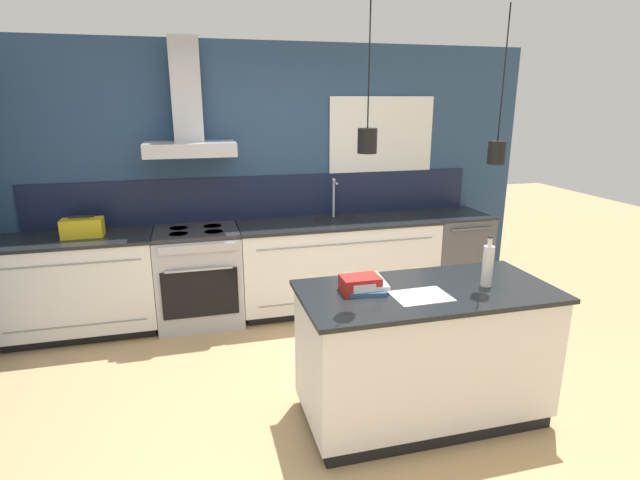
# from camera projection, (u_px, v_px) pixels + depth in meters

# --- Properties ---
(ground_plane) EXTENTS (16.00, 16.00, 0.00)m
(ground_plane) POSITION_uv_depth(u_px,v_px,m) (311.00, 410.00, 3.44)
(ground_plane) COLOR tan
(ground_plane) RESTS_ON ground
(wall_back) EXTENTS (5.60, 2.35, 2.60)m
(wall_back) POSITION_uv_depth(u_px,v_px,m) (259.00, 174.00, 4.93)
(wall_back) COLOR navy
(wall_back) RESTS_ON ground_plane
(counter_run_left) EXTENTS (1.31, 0.64, 0.91)m
(counter_run_left) POSITION_uv_depth(u_px,v_px,m) (80.00, 285.00, 4.47)
(counter_run_left) COLOR black
(counter_run_left) RESTS_ON ground_plane
(counter_run_sink) EXTENTS (1.99, 0.64, 1.31)m
(counter_run_sink) POSITION_uv_depth(u_px,v_px,m) (338.00, 264.00, 5.06)
(counter_run_sink) COLOR black
(counter_run_sink) RESTS_ON ground_plane
(oven_range) EXTENTS (0.78, 0.66, 0.91)m
(oven_range) POSITION_uv_depth(u_px,v_px,m) (199.00, 276.00, 4.72)
(oven_range) COLOR #B5B5BA
(oven_range) RESTS_ON ground_plane
(dishwasher) EXTENTS (0.61, 0.65, 0.91)m
(dishwasher) POSITION_uv_depth(u_px,v_px,m) (453.00, 255.00, 5.38)
(dishwasher) COLOR #4C4C51
(dishwasher) RESTS_ON ground_plane
(kitchen_island) EXTENTS (1.63, 0.78, 0.91)m
(kitchen_island) POSITION_uv_depth(u_px,v_px,m) (424.00, 353.00, 3.28)
(kitchen_island) COLOR black
(kitchen_island) RESTS_ON ground_plane
(bottle_on_island) EXTENTS (0.07, 0.07, 0.33)m
(bottle_on_island) POSITION_uv_depth(u_px,v_px,m) (488.00, 265.00, 3.17)
(bottle_on_island) COLOR silver
(bottle_on_island) RESTS_ON kitchen_island
(book_stack) EXTENTS (0.29, 0.37, 0.05)m
(book_stack) POSITION_uv_depth(u_px,v_px,m) (365.00, 284.00, 3.17)
(book_stack) COLOR #335684
(book_stack) RESTS_ON kitchen_island
(red_supply_box) EXTENTS (0.24, 0.17, 0.10)m
(red_supply_box) POSITION_uv_depth(u_px,v_px,m) (360.00, 284.00, 3.10)
(red_supply_box) COLOR red
(red_supply_box) RESTS_ON kitchen_island
(paper_pile) EXTENTS (0.35, 0.26, 0.01)m
(paper_pile) POSITION_uv_depth(u_px,v_px,m) (421.00, 296.00, 3.03)
(paper_pile) COLOR silver
(paper_pile) RESTS_ON kitchen_island
(yellow_toolbox) EXTENTS (0.34, 0.18, 0.19)m
(yellow_toolbox) POSITION_uv_depth(u_px,v_px,m) (83.00, 228.00, 4.34)
(yellow_toolbox) COLOR gold
(yellow_toolbox) RESTS_ON counter_run_left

